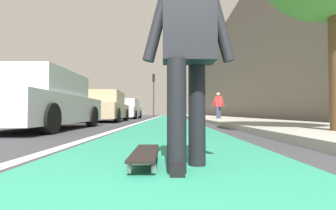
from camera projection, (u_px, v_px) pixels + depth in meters
The scene contains 12 objects.
ground_plane at pixel (169, 123), 10.45m from camera, with size 80.00×80.00×0.00m, color #38383D.
bike_lane_paint at pixel (170, 117), 24.44m from camera, with size 56.00×2.34×0.00m, color #288466.
lane_stripe_white at pixel (154, 118), 20.45m from camera, with size 52.00×0.16×0.01m, color silver.
sidewalk_curb at pixel (213, 118), 18.42m from camera, with size 52.00×3.20×0.13m, color #9E9B93.
building_facade at pixel (238, 65), 22.55m from camera, with size 40.00×1.20×9.71m, color #70675C.
skateboard at pixel (145, 154), 2.00m from camera, with size 0.84×0.22×0.11m.
skater_person at pixel (188, 47), 1.88m from camera, with size 0.46×0.72×1.64m.
parked_car_near at pixel (42, 102), 6.23m from camera, with size 4.44×1.95×1.48m.
parked_car_mid at pixel (104, 107), 12.00m from camera, with size 4.33×2.09×1.49m.
parked_car_far at pixel (126, 109), 18.44m from camera, with size 4.52×1.95×1.48m.
traffic_light at pixel (154, 88), 26.17m from camera, with size 0.33×0.28×4.63m.
pedestrian_distant at pixel (218, 105), 13.31m from camera, with size 0.44×0.68×1.56m.
Camera 1 is at (-0.47, -0.03, 0.43)m, focal length 26.02 mm.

